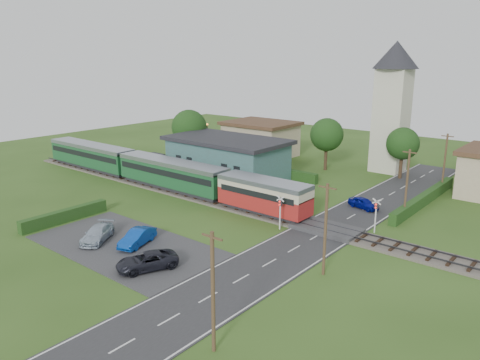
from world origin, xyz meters
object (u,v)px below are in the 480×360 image
Objects in this scene: car_park_dark at (147,261)px; car_park_silver at (97,234)px; pedestrian_near at (251,187)px; crossing_signal_near at (280,208)px; car_park_blue at (137,237)px; train at (154,169)px; crossing_signal_far at (376,211)px; pedestrian_far at (164,172)px; station_building at (227,158)px; house_west at (261,138)px; car_on_road at (364,203)px; church_tower at (393,97)px; equipment_hut at (153,164)px.

car_park_silver is at bearing -162.17° from car_park_dark.
crossing_signal_near is at bearing 125.95° from pedestrian_near.
car_park_silver is (-10.60, -12.50, -1.42)m from crossing_signal_near.
car_park_blue reaches higher than car_park_dark.
train is at bearing 173.28° from crossing_signal_near.
crossing_signal_far is 2.18× the size of pedestrian_far.
pedestrian_far is at bearing 167.04° from crossing_signal_near.
station_building is 3.65× the size of car_park_silver.
house_west reaches higher than crossing_signal_near.
train reaches higher than crossing_signal_near.
pedestrian_near reaches higher than car_park_blue.
pedestrian_near is (2.48, 18.51, 0.59)m from car_park_silver.
pedestrian_near is at bearing -33.08° from station_building.
crossing_signal_near is 10.13m from pedestrian_near.
car_on_road is at bearing 123.29° from crossing_signal_far.
crossing_signal_near is 0.81× the size of car_park_blue.
car_on_road is 24.80m from car_park_dark.
car_park_silver is at bearing 163.63° from car_on_road.
train is 17.91m from car_park_silver.
car_on_road is at bearing 72.25° from crossing_signal_near.
church_tower is 20.79m from car_on_road.
car_park_blue is at bearing -7.12° from car_park_silver.
car_park_blue is (13.26, -13.30, -1.43)m from train.
pedestrian_near reaches higher than car_park_silver.
pedestrian_far reaches higher than car_on_road.
house_west reaches higher than car_park_dark.
train is at bearing -126.20° from church_tower.
house_west reaches higher than car_park_silver.
station_building is at bearing 143.01° from car_park_dark.
station_building is 0.37× the size of train.
pedestrian_far is (-11.05, 17.48, 0.48)m from car_park_silver.
equipment_hut is at bearing 89.49° from pedestrian_far.
car_park_dark reaches higher than car_on_road.
crossing_signal_near is at bearing 177.09° from car_on_road.
house_west is 2.46× the size of car_park_silver.
equipment_hut is 1.50× the size of pedestrian_near.
train is (3.97, -3.20, 0.43)m from equipment_hut.
crossing_signal_near is at bearing -146.31° from crossing_signal_far.
house_west reaches higher than crossing_signal_far.
train is 12.85m from pedestrian_near.
crossing_signal_far is 20.85m from car_park_dark.
car_on_road is 27.01m from car_park_silver.
crossing_signal_far reaches higher than car_park_dark.
station_building is 4.88× the size of crossing_signal_near.
equipment_hut reaches higher than car_park_silver.
church_tower is at bearing -124.25° from pedestrian_near.
car_park_silver is at bearing -74.10° from house_west.
house_west is 28.96m from car_on_road.
church_tower is 40.83m from car_park_blue.
car_park_dark is (13.51, -24.79, -1.97)m from station_building.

